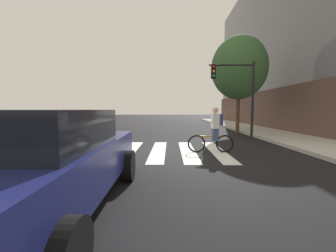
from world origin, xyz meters
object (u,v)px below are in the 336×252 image
object	(u,v)px
sedan_near	(46,161)
traffic_light_near	(238,86)
fire_hydrant	(252,123)
street_tree_near	(239,68)
cyclist	(214,130)

from	to	relation	value
sedan_near	traffic_light_near	size ratio (longest dim) A/B	1.10
sedan_near	fire_hydrant	bearing A→B (deg)	58.57
fire_hydrant	sedan_near	bearing A→B (deg)	-121.43
fire_hydrant	street_tree_near	size ratio (longest dim) A/B	0.12
cyclist	traffic_light_near	world-z (taller)	traffic_light_near
street_tree_near	cyclist	bearing A→B (deg)	-114.28
traffic_light_near	street_tree_near	distance (m)	3.14
street_tree_near	sedan_near	bearing A→B (deg)	-119.97
fire_hydrant	street_tree_near	xyz separation A→B (m)	(-1.97, -2.60, 3.82)
sedan_near	street_tree_near	size ratio (longest dim) A/B	0.72
traffic_light_near	fire_hydrant	xyz separation A→B (m)	(2.86, 5.23, -2.33)
sedan_near	fire_hydrant	size ratio (longest dim) A/B	5.95
cyclist	traffic_light_near	bearing A→B (deg)	62.14
sedan_near	cyclist	bearing A→B (deg)	53.06
traffic_light_near	cyclist	bearing A→B (deg)	-117.86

